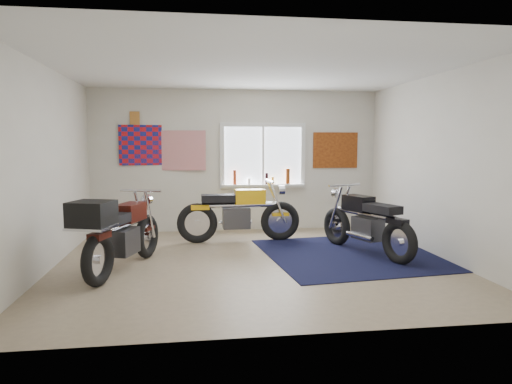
{
  "coord_description": "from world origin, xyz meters",
  "views": [
    {
      "loc": [
        -0.84,
        -6.26,
        1.67
      ],
      "look_at": [
        0.08,
        0.4,
        0.96
      ],
      "focal_mm": 32.0,
      "sensor_mm": 36.0,
      "label": 1
    }
  ],
  "objects": [
    {
      "name": "ground",
      "position": [
        0.0,
        0.0,
        0.0
      ],
      "size": [
        5.5,
        5.5,
        0.0
      ],
      "primitive_type": "plane",
      "color": "#9E896B",
      "rests_on": "ground"
    },
    {
      "name": "room_shell",
      "position": [
        0.0,
        0.0,
        1.64
      ],
      "size": [
        5.5,
        5.5,
        5.5
      ],
      "color": "white",
      "rests_on": "ground"
    },
    {
      "name": "navy_rug",
      "position": [
        1.52,
        0.26,
        0.01
      ],
      "size": [
        2.74,
        2.83,
        0.01
      ],
      "primitive_type": "cube",
      "rotation": [
        0.0,
        0.0,
        0.1
      ],
      "color": "black",
      "rests_on": "ground"
    },
    {
      "name": "window_assembly",
      "position": [
        0.5,
        2.47,
        1.37
      ],
      "size": [
        1.66,
        0.17,
        1.26
      ],
      "color": "white",
      "rests_on": "room_shell"
    },
    {
      "name": "oil_bottles",
      "position": [
        0.57,
        2.4,
        1.03
      ],
      "size": [
        1.11,
        0.09,
        0.3
      ],
      "color": "#993116",
      "rests_on": "window_assembly"
    },
    {
      "name": "flag_display",
      "position": [
        -1.9,
        2.48,
        2.15
      ],
      "size": [
        1.6,
        0.1,
        1.17
      ],
      "color": "red",
      "rests_on": "room_shell"
    },
    {
      "name": "triumph_poster",
      "position": [
        1.95,
        2.48,
        1.55
      ],
      "size": [
        0.9,
        0.03,
        0.7
      ],
      "primitive_type": "cube",
      "color": "#A54C14",
      "rests_on": "room_shell"
    },
    {
      "name": "yellow_triumph",
      "position": [
        -0.08,
        1.42,
        0.47
      ],
      "size": [
        2.12,
        0.63,
        1.07
      ],
      "rotation": [
        0.0,
        0.0,
        0.02
      ],
      "color": "black",
      "rests_on": "ground"
    },
    {
      "name": "black_chrome_bike",
      "position": [
        1.75,
        0.29,
        0.45
      ],
      "size": [
        0.89,
        1.94,
        1.04
      ],
      "rotation": [
        0.0,
        0.0,
        1.92
      ],
      "color": "black",
      "rests_on": "navy_rug"
    },
    {
      "name": "maroon_tourer",
      "position": [
        -1.8,
        -0.31,
        0.54
      ],
      "size": [
        0.99,
        2.01,
        1.03
      ],
      "rotation": [
        0.0,
        0.0,
        1.25
      ],
      "color": "black",
      "rests_on": "ground"
    }
  ]
}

